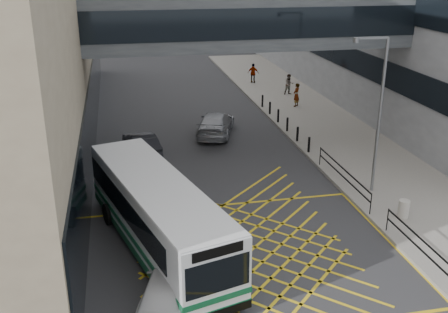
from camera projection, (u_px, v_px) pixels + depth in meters
ground at (245, 256)px, 20.14m from camera, size 120.00×120.00×0.00m
skybridge at (248, 20)px, 29.00m from camera, size 20.00×4.10×3.00m
pavement at (321, 125)px, 35.53m from camera, size 6.00×54.00×0.16m
box_junction at (245, 256)px, 20.14m from camera, size 12.00×9.00×0.01m
bus at (157, 213)px, 20.11m from camera, size 5.10×10.61×2.90m
car_white at (168, 286)px, 17.10m from camera, size 2.92×4.66×1.38m
car_dark at (142, 144)px, 30.28m from camera, size 2.49×4.41×1.30m
car_silver at (216, 123)px, 33.63m from camera, size 3.57×5.37×1.54m
street_lamp at (377, 107)px, 23.91m from camera, size 1.67×0.28×7.35m
litter_bin at (404, 209)px, 22.63m from camera, size 0.47×0.47×0.81m
kerb_railings at (374, 201)px, 22.61m from camera, size 0.05×12.54×1.00m
bollards at (283, 120)px, 34.82m from camera, size 0.14×10.14×0.90m
pedestrian_a at (296, 95)px, 39.38m from camera, size 0.84×0.84×1.75m
pedestrian_b at (289, 84)px, 42.80m from camera, size 0.85×0.54×1.67m
pedestrian_c at (253, 73)px, 46.82m from camera, size 1.12×0.92×1.71m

